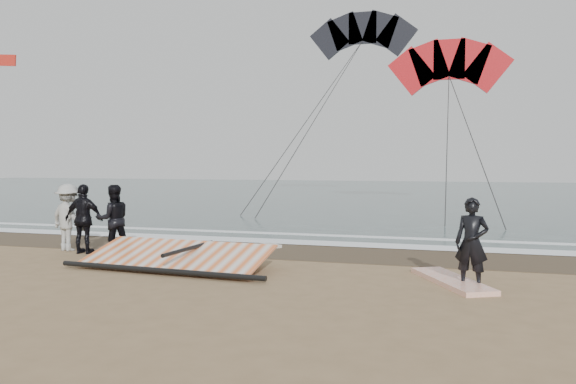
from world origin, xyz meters
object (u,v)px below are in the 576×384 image
(board_white, at_px, (451,281))
(board_cream, at_px, (243,249))
(man_main, at_px, (472,243))
(sail_rig, at_px, (177,258))

(board_white, xyz_separation_m, board_cream, (-5.18, 2.53, -0.00))
(man_main, height_order, board_white, man_main)
(board_white, bearing_deg, board_cream, 126.75)
(board_white, distance_m, board_cream, 5.76)
(board_cream, xyz_separation_m, sail_rig, (-0.55, -2.56, 0.15))
(board_white, height_order, board_cream, board_white)
(sail_rig, bearing_deg, board_cream, 77.89)
(man_main, bearing_deg, sail_rig, -167.58)
(board_cream, bearing_deg, man_main, 8.48)
(man_main, relative_size, board_white, 0.72)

